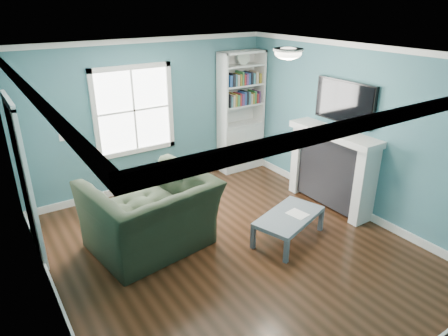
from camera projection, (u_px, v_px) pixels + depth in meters
floor at (232, 249)px, 5.48m from camera, size 5.00×5.00×0.00m
room_walls at (233, 141)px, 4.86m from camera, size 5.00×5.00×5.00m
trim at (233, 167)px, 4.99m from camera, size 4.50×5.00×2.60m
window at (134, 110)px, 6.67m from camera, size 1.40×0.06×1.50m
bookshelf at (241, 124)px, 7.78m from camera, size 0.90×0.35×2.31m
fireplace at (332, 169)px, 6.44m from camera, size 0.44×1.58×1.30m
tv at (345, 102)px, 6.07m from camera, size 0.06×1.10×0.65m
door at (24, 180)px, 5.01m from camera, size 0.12×0.98×2.17m
ceiling_fixture at (288, 53)px, 5.01m from camera, size 0.38×0.38×0.15m
light_switch at (62, 137)px, 6.16m from camera, size 0.08×0.01×0.12m
recliner at (150, 204)px, 5.27m from camera, size 1.67×1.21×1.35m
coffee_table at (289, 218)px, 5.60m from camera, size 1.19×0.88×0.39m
paper_sheet at (298, 214)px, 5.60m from camera, size 0.26×0.31×0.00m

